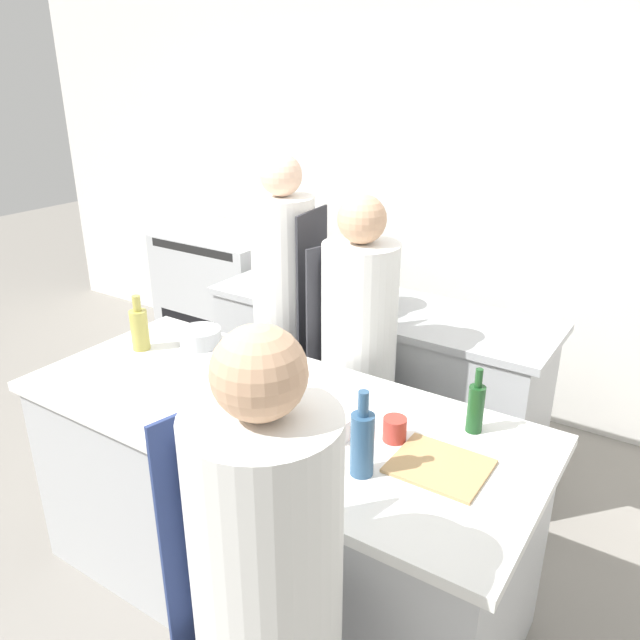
{
  "coord_description": "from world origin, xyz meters",
  "views": [
    {
      "loc": [
        1.34,
        -1.67,
        2.16
      ],
      "look_at": [
        0.0,
        0.35,
        1.17
      ],
      "focal_mm": 35.0,
      "sensor_mm": 36.0,
      "label": 1
    }
  ],
  "objects_px": {
    "oven_range": "(229,297)",
    "bottle_olive_oil": "(476,407)",
    "chef_at_prep_near": "(268,619)",
    "chef_at_pass_far": "(358,365)",
    "bottle_vinegar": "(362,442)",
    "stockpot": "(374,287)",
    "cup": "(395,429)",
    "bowl_mixing_large": "(200,337)",
    "bowl_prep_small": "(324,423)",
    "bottle_wine": "(140,328)",
    "chef_at_stove": "(285,322)"
  },
  "relations": [
    {
      "from": "oven_range",
      "to": "chef_at_stove",
      "type": "relative_size",
      "value": 0.57
    },
    {
      "from": "bowl_mixing_large",
      "to": "stockpot",
      "type": "height_order",
      "value": "stockpot"
    },
    {
      "from": "bowl_prep_small",
      "to": "stockpot",
      "type": "relative_size",
      "value": 0.91
    },
    {
      "from": "oven_range",
      "to": "bowl_mixing_large",
      "type": "xyz_separation_m",
      "value": [
        1.11,
        -1.43,
        0.46
      ]
    },
    {
      "from": "bowl_prep_small",
      "to": "cup",
      "type": "relative_size",
      "value": 2.43
    },
    {
      "from": "bottle_vinegar",
      "to": "cup",
      "type": "relative_size",
      "value": 3.45
    },
    {
      "from": "chef_at_stove",
      "to": "bowl_prep_small",
      "type": "height_order",
      "value": "chef_at_stove"
    },
    {
      "from": "chef_at_prep_near",
      "to": "bowl_prep_small",
      "type": "xyz_separation_m",
      "value": [
        -0.28,
        0.7,
        0.14
      ]
    },
    {
      "from": "oven_range",
      "to": "bottle_vinegar",
      "type": "distance_m",
      "value": 2.99
    },
    {
      "from": "bottle_vinegar",
      "to": "bowl_mixing_large",
      "type": "relative_size",
      "value": 1.53
    },
    {
      "from": "oven_range",
      "to": "bottle_olive_oil",
      "type": "xyz_separation_m",
      "value": [
        2.47,
        -1.44,
        0.51
      ]
    },
    {
      "from": "bottle_olive_oil",
      "to": "cup",
      "type": "height_order",
      "value": "bottle_olive_oil"
    },
    {
      "from": "bottle_vinegar",
      "to": "bowl_mixing_large",
      "type": "distance_m",
      "value": 1.24
    },
    {
      "from": "bowl_mixing_large",
      "to": "stockpot",
      "type": "distance_m",
      "value": 1.01
    },
    {
      "from": "bottle_vinegar",
      "to": "bowl_prep_small",
      "type": "distance_m",
      "value": 0.28
    },
    {
      "from": "bottle_olive_oil",
      "to": "cup",
      "type": "bearing_deg",
      "value": -134.97
    },
    {
      "from": "oven_range",
      "to": "chef_at_pass_far",
      "type": "height_order",
      "value": "chef_at_pass_far"
    },
    {
      "from": "bowl_prep_small",
      "to": "bottle_vinegar",
      "type": "bearing_deg",
      "value": -30.05
    },
    {
      "from": "bowl_mixing_large",
      "to": "oven_range",
      "type": "bearing_deg",
      "value": 127.72
    },
    {
      "from": "bottle_olive_oil",
      "to": "bowl_prep_small",
      "type": "bearing_deg",
      "value": -145.16
    },
    {
      "from": "chef_at_prep_near",
      "to": "cup",
      "type": "relative_size",
      "value": 18.77
    },
    {
      "from": "bottle_wine",
      "to": "chef_at_prep_near",
      "type": "bearing_deg",
      "value": -30.82
    },
    {
      "from": "bowl_mixing_large",
      "to": "cup",
      "type": "bearing_deg",
      "value": -10.9
    },
    {
      "from": "cup",
      "to": "bottle_vinegar",
      "type": "bearing_deg",
      "value": -90.03
    },
    {
      "from": "oven_range",
      "to": "bowl_prep_small",
      "type": "height_order",
      "value": "oven_range"
    },
    {
      "from": "chef_at_pass_far",
      "to": "bowl_prep_small",
      "type": "relative_size",
      "value": 7.68
    },
    {
      "from": "bottle_wine",
      "to": "cup",
      "type": "relative_size",
      "value": 3.02
    },
    {
      "from": "chef_at_pass_far",
      "to": "bottle_vinegar",
      "type": "bearing_deg",
      "value": -133.54
    },
    {
      "from": "bowl_mixing_large",
      "to": "stockpot",
      "type": "xyz_separation_m",
      "value": [
        0.45,
        0.9,
        0.08
      ]
    },
    {
      "from": "chef_at_pass_far",
      "to": "stockpot",
      "type": "bearing_deg",
      "value": 36.86
    },
    {
      "from": "oven_range",
      "to": "cup",
      "type": "height_order",
      "value": "same"
    },
    {
      "from": "chef_at_pass_far",
      "to": "bottle_wine",
      "type": "distance_m",
      "value": 1.04
    },
    {
      "from": "chef_at_prep_near",
      "to": "chef_at_pass_far",
      "type": "xyz_separation_m",
      "value": [
        -0.55,
        1.41,
        0.0
      ]
    },
    {
      "from": "oven_range",
      "to": "bottle_vinegar",
      "type": "xyz_separation_m",
      "value": [
        2.26,
        -1.89,
        0.54
      ]
    },
    {
      "from": "chef_at_prep_near",
      "to": "chef_at_stove",
      "type": "height_order",
      "value": "chef_at_stove"
    },
    {
      "from": "oven_range",
      "to": "bottle_olive_oil",
      "type": "height_order",
      "value": "bottle_olive_oil"
    },
    {
      "from": "bottle_vinegar",
      "to": "chef_at_pass_far",
      "type": "bearing_deg",
      "value": 120.78
    },
    {
      "from": "oven_range",
      "to": "stockpot",
      "type": "bearing_deg",
      "value": -18.81
    },
    {
      "from": "stockpot",
      "to": "bottle_olive_oil",
      "type": "bearing_deg",
      "value": -44.73
    },
    {
      "from": "oven_range",
      "to": "chef_at_prep_near",
      "type": "xyz_separation_m",
      "value": [
        2.3,
        -2.45,
        0.32
      ]
    },
    {
      "from": "chef_at_prep_near",
      "to": "bowl_mixing_large",
      "type": "relative_size",
      "value": 8.32
    },
    {
      "from": "bottle_vinegar",
      "to": "stockpot",
      "type": "bearing_deg",
      "value": 117.35
    },
    {
      "from": "bottle_olive_oil",
      "to": "bottle_wine",
      "type": "xyz_separation_m",
      "value": [
        -1.57,
        -0.18,
        0.01
      ]
    },
    {
      "from": "chef_at_stove",
      "to": "bottle_vinegar",
      "type": "relative_size",
      "value": 5.83
    },
    {
      "from": "bowl_prep_small",
      "to": "bowl_mixing_large",
      "type": "bearing_deg",
      "value": 160.68
    },
    {
      "from": "bowl_prep_small",
      "to": "chef_at_stove",
      "type": "bearing_deg",
      "value": 133.69
    },
    {
      "from": "oven_range",
      "to": "chef_at_pass_far",
      "type": "relative_size",
      "value": 0.61
    },
    {
      "from": "cup",
      "to": "chef_at_pass_far",
      "type": "bearing_deg",
      "value": 129.52
    },
    {
      "from": "bottle_wine",
      "to": "stockpot",
      "type": "bearing_deg",
      "value": 59.16
    },
    {
      "from": "bowl_prep_small",
      "to": "cup",
      "type": "distance_m",
      "value": 0.26
    }
  ]
}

